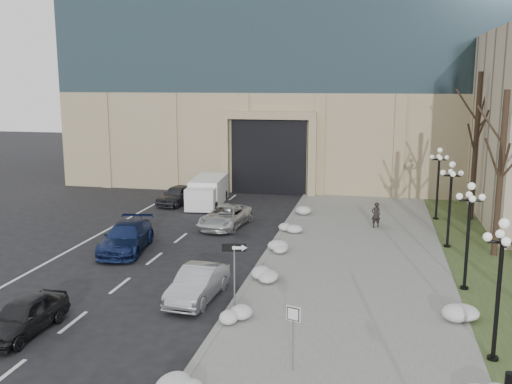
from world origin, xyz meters
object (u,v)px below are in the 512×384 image
(keep_sign, at_px, (293,325))
(lamppost_d, at_px, (438,174))
(lamppost_b, at_px, (469,222))
(lamppost_c, at_px, (451,193))
(car_b, at_px, (198,284))
(car_c, at_px, (126,237))
(pedestrian, at_px, (376,215))
(one_way_sign, at_px, (238,255))
(car_d, at_px, (226,217))
(car_a, at_px, (24,316))
(car_e, at_px, (177,195))
(lamppost_a, at_px, (500,271))
(box_truck, at_px, (208,192))

(keep_sign, relative_size, lamppost_d, 0.46)
(lamppost_b, relative_size, lamppost_c, 1.00)
(lamppost_b, bearing_deg, car_b, -163.05)
(lamppost_c, distance_m, lamppost_d, 6.50)
(car_c, bearing_deg, pedestrian, 20.89)
(lamppost_b, bearing_deg, one_way_sign, -156.25)
(car_d, bearing_deg, car_a, -94.56)
(car_b, relative_size, keep_sign, 1.90)
(car_e, height_order, lamppost_a, lamppost_a)
(lamppost_b, bearing_deg, car_c, 171.61)
(lamppost_a, xyz_separation_m, lamppost_b, (0.00, 6.50, 0.00))
(box_truck, relative_size, lamppost_a, 1.31)
(car_a, bearing_deg, lamppost_b, 28.53)
(car_d, distance_m, box_truck, 6.87)
(car_c, xyz_separation_m, car_d, (3.82, 6.04, -0.08))
(car_e, bearing_deg, box_truck, 22.26)
(box_truck, xyz_separation_m, lamppost_d, (15.95, -1.67, 2.14))
(car_c, xyz_separation_m, box_truck, (0.79, 12.20, 0.19))
(lamppost_a, bearing_deg, box_truck, 127.00)
(car_d, height_order, lamppost_c, lamppost_c)
(car_e, distance_m, lamppost_c, 19.85)
(car_b, distance_m, lamppost_c, 14.88)
(car_d, bearing_deg, pedestrian, 14.99)
(box_truck, bearing_deg, car_d, -69.30)
(lamppost_a, relative_size, lamppost_d, 1.00)
(car_d, distance_m, keep_sign, 18.37)
(box_truck, distance_m, one_way_sign, 19.93)
(one_way_sign, distance_m, lamppost_a, 9.41)
(box_truck, bearing_deg, keep_sign, -72.67)
(car_b, height_order, keep_sign, keep_sign)
(car_c, height_order, car_d, car_c)
(car_e, bearing_deg, pedestrian, -6.04)
(car_b, xyz_separation_m, car_d, (-2.01, 11.84, -0.02))
(car_d, height_order, lamppost_d, lamppost_d)
(box_truck, xyz_separation_m, keep_sign, (9.77, -23.22, 0.68))
(car_c, distance_m, car_e, 11.84)
(lamppost_b, bearing_deg, keep_sign, -125.87)
(car_a, relative_size, one_way_sign, 1.46)
(car_d, xyz_separation_m, lamppost_d, (12.92, 4.49, 2.40))
(pedestrian, relative_size, lamppost_b, 0.33)
(pedestrian, relative_size, lamppost_a, 0.33)
(one_way_sign, bearing_deg, lamppost_c, 36.29)
(lamppost_a, distance_m, lamppost_c, 13.00)
(lamppost_c, bearing_deg, car_e, 156.91)
(pedestrian, xyz_separation_m, one_way_sign, (-5.20, -13.89, 1.32))
(lamppost_d, bearing_deg, keep_sign, -106.01)
(car_c, height_order, one_way_sign, one_way_sign)
(car_d, relative_size, lamppost_d, 1.01)
(car_b, xyz_separation_m, box_truck, (-5.04, 18.00, 0.25))
(car_e, relative_size, lamppost_a, 0.87)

